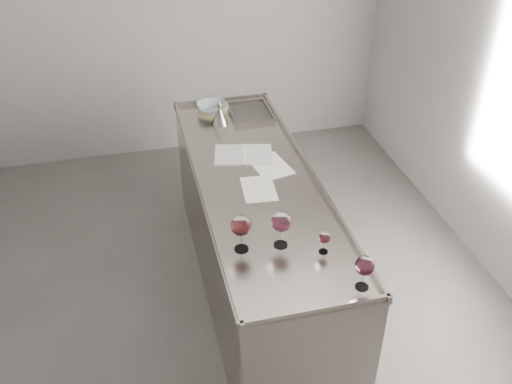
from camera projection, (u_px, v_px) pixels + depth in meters
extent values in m
cube|color=#54514E|center=(195.00, 330.00, 3.85)|extent=(4.50, 5.00, 0.02)
cube|color=#9B9896|center=(143.00, 12.00, 5.07)|extent=(4.50, 0.02, 2.80)
cube|color=gray|center=(257.00, 238.00, 3.93)|extent=(0.75, 2.40, 0.92)
cube|color=gray|center=(257.00, 181.00, 3.66)|extent=(0.77, 2.42, 0.02)
cube|color=gray|center=(317.00, 310.00, 2.69)|extent=(0.77, 0.02, 0.03)
cube|color=gray|center=(221.00, 100.00, 4.60)|extent=(0.77, 0.02, 0.03)
cube|color=gray|center=(200.00, 185.00, 3.58)|extent=(0.02, 2.42, 0.03)
cube|color=gray|center=(311.00, 170.00, 3.72)|extent=(0.02, 2.42, 0.03)
cube|color=#595654|center=(250.00, 114.00, 4.43)|extent=(0.30, 0.38, 0.01)
cylinder|color=white|center=(241.00, 249.00, 3.09)|extent=(0.08, 0.08, 0.00)
cylinder|color=white|center=(241.00, 241.00, 3.05)|extent=(0.01, 0.01, 0.11)
ellipsoid|color=white|center=(241.00, 225.00, 3.00)|extent=(0.11, 0.11, 0.12)
cylinder|color=#3A080A|center=(241.00, 229.00, 3.01)|extent=(0.08, 0.08, 0.03)
cylinder|color=white|center=(281.00, 245.00, 3.11)|extent=(0.08, 0.08, 0.00)
cylinder|color=white|center=(281.00, 237.00, 3.08)|extent=(0.01, 0.01, 0.11)
ellipsoid|color=white|center=(281.00, 222.00, 3.03)|extent=(0.11, 0.11, 0.12)
cylinder|color=#370712|center=(281.00, 225.00, 3.04)|extent=(0.08, 0.08, 0.02)
cylinder|color=white|center=(362.00, 287.00, 2.84)|extent=(0.07, 0.07, 0.00)
cylinder|color=white|center=(363.00, 279.00, 2.82)|extent=(0.01, 0.01, 0.09)
ellipsoid|color=white|center=(365.00, 266.00, 2.77)|extent=(0.10, 0.10, 0.10)
cylinder|color=#34070F|center=(364.00, 269.00, 2.78)|extent=(0.07, 0.07, 0.02)
cylinder|color=white|center=(323.00, 251.00, 3.07)|extent=(0.05, 0.05, 0.00)
cylinder|color=white|center=(324.00, 247.00, 3.05)|extent=(0.01, 0.01, 0.06)
ellipsoid|color=white|center=(324.00, 238.00, 3.01)|extent=(0.06, 0.06, 0.07)
cylinder|color=#37070D|center=(324.00, 240.00, 3.02)|extent=(0.05, 0.05, 0.01)
cube|color=silver|center=(229.00, 155.00, 3.90)|extent=(0.25, 0.31, 0.01)
cube|color=silver|center=(258.00, 155.00, 3.91)|extent=(0.25, 0.31, 0.01)
cylinder|color=white|center=(243.00, 154.00, 3.90)|extent=(0.07, 0.27, 0.01)
cube|color=silver|center=(259.00, 189.00, 3.56)|extent=(0.23, 0.31, 0.00)
cube|color=silver|center=(270.00, 166.00, 3.79)|extent=(0.28, 0.36, 0.00)
cylinder|color=#D4C589|center=(213.00, 112.00, 4.43)|extent=(0.27, 0.27, 0.02)
imported|color=#93A7AB|center=(213.00, 107.00, 4.41)|extent=(0.26, 0.26, 0.06)
cone|color=gray|center=(220.00, 117.00, 4.26)|extent=(0.13, 0.13, 0.11)
cylinder|color=gray|center=(219.00, 108.00, 4.22)|extent=(0.02, 0.02, 0.03)
cylinder|color=#985C2A|center=(219.00, 105.00, 4.21)|extent=(0.03, 0.03, 0.01)
cone|color=gray|center=(219.00, 102.00, 4.20)|extent=(0.02, 0.02, 0.04)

